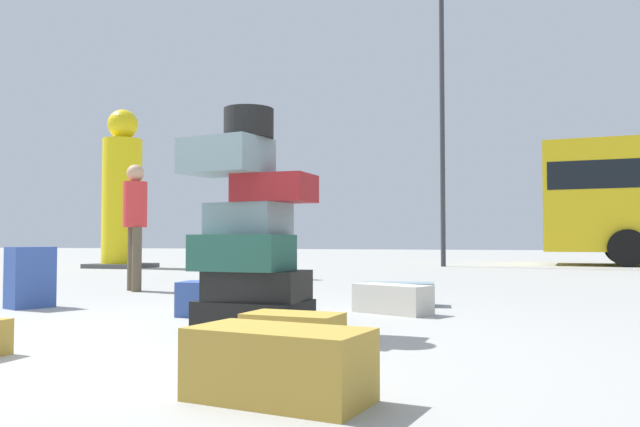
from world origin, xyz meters
name	(u,v)px	position (x,y,z in m)	size (l,w,h in m)	color
ground_plane	(151,341)	(0.00, 0.00, 0.00)	(80.00, 80.00, 0.00)	#9E9E99
suitcase_tower	(249,238)	(0.43, 0.55, 0.66)	(0.90, 0.66, 1.56)	black
suitcase_tan_behind_tower	(279,364)	(1.34, -1.17, 0.14)	(0.72, 0.37, 0.29)	#B28C33
suitcase_navy_foreground_near	(30,277)	(-2.19, 1.36, 0.29)	(0.25, 0.39, 0.58)	#334F99
suitcase_slate_upright_blue	(399,294)	(1.08, 2.69, 0.11)	(0.69, 0.33, 0.22)	gray
suitcase_navy_right_side	(223,299)	(-0.16, 1.32, 0.15)	(0.72, 0.33, 0.29)	#334F99
suitcase_tan_left_side	(293,334)	(1.04, -0.21, 0.12)	(0.53, 0.31, 0.23)	#B28C33
suitcase_cream_white_trunk	(392,299)	(1.16, 1.97, 0.13)	(0.68, 0.29, 0.25)	beige
person_bearded_onlooker	(135,215)	(-2.43, 3.40, 0.95)	(0.30, 0.30, 1.60)	brown
person_tourist_with_camera	(257,221)	(-2.05, 6.38, 0.96)	(0.30, 0.30, 1.61)	brown
yellow_dummy_statue	(122,197)	(-6.72, 9.20, 1.64)	(1.26, 1.26, 3.70)	yellow
lamp_post	(442,83)	(0.33, 12.20, 4.50)	(0.36, 0.36, 7.03)	#333338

